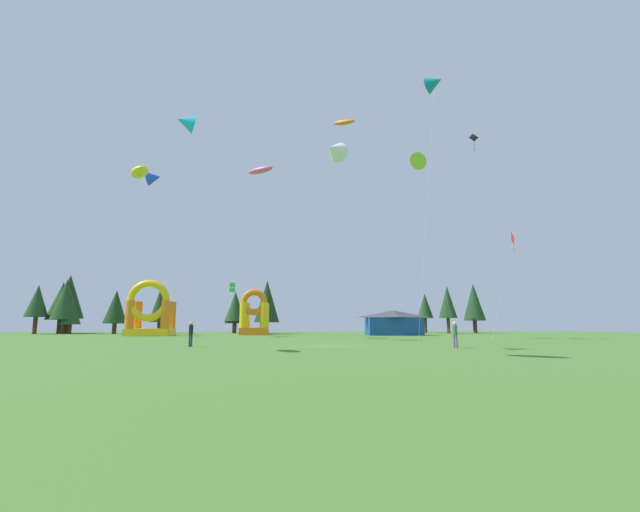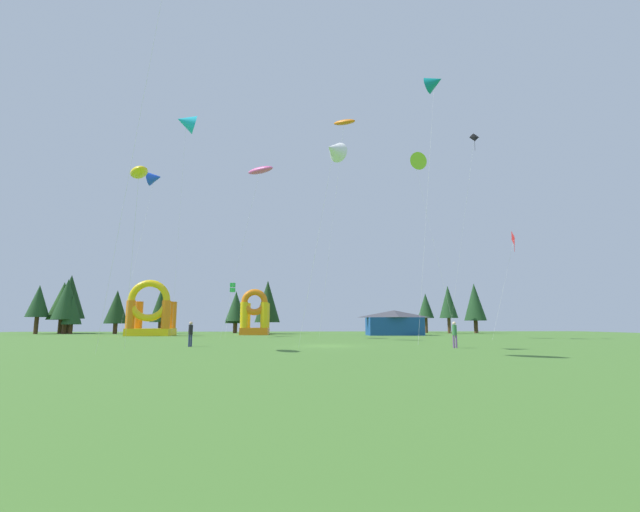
{
  "view_description": "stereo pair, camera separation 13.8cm",
  "coord_description": "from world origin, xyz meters",
  "views": [
    {
      "loc": [
        -2.65,
        -33.07,
        1.67
      ],
      "look_at": [
        0.0,
        9.13,
        8.29
      ],
      "focal_mm": 24.25,
      "sensor_mm": 36.0,
      "label": 1
    },
    {
      "loc": [
        -2.51,
        -33.07,
        1.67
      ],
      "look_at": [
        0.0,
        9.13,
        8.29
      ],
      "focal_mm": 24.25,
      "sensor_mm": 36.0,
      "label": 2
    }
  ],
  "objects": [
    {
      "name": "ground_plane",
      "position": [
        0.0,
        0.0,
        0.0
      ],
      "size": [
        120.0,
        120.0,
        0.0
      ],
      "primitive_type": "plane",
      "color": "#47752D"
    },
    {
      "name": "kite_green_box",
      "position": [
        -10.22,
        21.37,
        6.12
      ],
      "size": [
        0.69,
        2.78,
        6.69
      ],
      "color": "green",
      "rests_on": "ground_plane"
    },
    {
      "name": "kite_pink_parafoil",
      "position": [
        -6.28,
        11.6,
        17.94
      ],
      "size": [
        6.05,
        5.3,
        18.51
      ],
      "color": "#EA599E",
      "rests_on": "ground_plane"
    },
    {
      "name": "kite_yellow_parafoil",
      "position": [
        -12.65,
        -5.6,
        11.36
      ],
      "size": [
        2.48,
        4.82,
        11.93
      ],
      "color": "yellow",
      "rests_on": "ground_plane"
    },
    {
      "name": "kite_cyan_delta",
      "position": [
        -15.83,
        17.04,
        25.85
      ],
      "size": [
        3.13,
        5.58,
        27.19
      ],
      "color": "#19B7CC",
      "rests_on": "ground_plane"
    },
    {
      "name": "kite_black_diamond",
      "position": [
        22.49,
        22.82,
        27.14
      ],
      "size": [
        3.87,
        4.38,
        28.03
      ],
      "color": "black",
      "rests_on": "ground_plane"
    },
    {
      "name": "kite_red_diamond",
      "position": [
        22.46,
        13.7,
        11.15
      ],
      "size": [
        4.71,
        2.85,
        11.81
      ],
      "color": "red",
      "rests_on": "ground_plane"
    },
    {
      "name": "kite_white_delta",
      "position": [
        0.13,
        -4.71,
        13.6
      ],
      "size": [
        3.31,
        2.8,
        14.33
      ],
      "color": "white",
      "rests_on": "ground_plane"
    },
    {
      "name": "kite_orange_parafoil",
      "position": [
        3.41,
        16.33,
        26.01
      ],
      "size": [
        4.49,
        4.2,
        26.77
      ],
      "color": "orange",
      "rests_on": "ground_plane"
    },
    {
      "name": "kite_lime_delta",
      "position": [
        11.45,
        14.44,
        20.26
      ],
      "size": [
        5.48,
        2.39,
        21.38
      ],
      "color": "#8CD826",
      "rests_on": "ground_plane"
    },
    {
      "name": "kite_teal_delta",
      "position": [
        11.24,
        6.01,
        25.44
      ],
      "size": [
        5.17,
        6.03,
        26.41
      ],
      "color": "#0C7F7A",
      "rests_on": "ground_plane"
    },
    {
      "name": "kite_blue_delta",
      "position": [
        -21.69,
        24.64,
        21.3
      ],
      "size": [
        2.08,
        9.91,
        22.41
      ],
      "color": "blue",
      "rests_on": "ground_plane"
    },
    {
      "name": "person_left_edge",
      "position": [
        -10.07,
        -0.52,
        1.08
      ],
      "size": [
        0.44,
        0.44,
        1.82
      ],
      "rotation": [
        0.0,
        0.0,
        0.85
      ],
      "color": "navy",
      "rests_on": "ground_plane"
    },
    {
      "name": "person_midfield",
      "position": [
        8.61,
        -3.32,
        1.07
      ],
      "size": [
        0.43,
        0.43,
        1.81
      ],
      "rotation": [
        0.0,
        0.0,
        2.59
      ],
      "color": "#724C8C",
      "rests_on": "ground_plane"
    },
    {
      "name": "inflatable_red_slide",
      "position": [
        -8.4,
        33.01,
        2.51
      ],
      "size": [
        4.12,
        4.77,
        6.75
      ],
      "color": "orange",
      "rests_on": "ground_plane"
    },
    {
      "name": "inflatable_blue_arch",
      "position": [
        -22.31,
        28.25,
        2.86
      ],
      "size": [
        5.91,
        4.23,
        7.61
      ],
      "color": "yellow",
      "rests_on": "ground_plane"
    },
    {
      "name": "festival_tent",
      "position": [
        11.98,
        29.38,
        1.78
      ],
      "size": [
        7.76,
        4.27,
        3.57
      ],
      "color": "#19478C",
      "rests_on": "ground_plane"
    },
    {
      "name": "tree_row_0",
      "position": [
        -44.28,
        40.38,
        5.27
      ],
      "size": [
        3.51,
        3.51,
        7.95
      ],
      "color": "#4C331E",
      "rests_on": "ground_plane"
    },
    {
      "name": "tree_row_1",
      "position": [
        -42.13,
        45.94,
        6.34
      ],
      "size": [
        5.22,
        5.22,
        10.25
      ],
      "color": "#4C331E",
      "rests_on": "ground_plane"
    },
    {
      "name": "tree_row_2",
      "position": [
        -41.94,
        43.39,
        5.46
      ],
      "size": [
        4.73,
        4.73,
        8.71
      ],
      "color": "#4C331E",
      "rests_on": "ground_plane"
    },
    {
      "name": "tree_row_3",
      "position": [
        -39.96,
        40.68,
        5.6
      ],
      "size": [
        4.33,
        4.33,
        8.97
      ],
      "color": "#4C331E",
      "rests_on": "ground_plane"
    },
    {
      "name": "tree_row_4",
      "position": [
        -38.8,
        40.43,
        3.93
      ],
      "size": [
        3.03,
        3.03,
        6.4
      ],
      "color": "#4C331E",
      "rests_on": "ground_plane"
    },
    {
      "name": "tree_row_5",
      "position": [
        -31.69,
        40.24,
        4.37
      ],
      "size": [
        3.7,
        3.7,
        7.14
      ],
      "color": "#4C331E",
      "rests_on": "ground_plane"
    },
    {
      "name": "tree_row_6",
      "position": [
        -25.51,
        43.49,
        4.9
      ],
      "size": [
        3.55,
        3.55,
        7.97
      ],
      "color": "#4C331E",
      "rests_on": "ground_plane"
    },
    {
      "name": "tree_row_7",
      "position": [
        -12.94,
        44.9,
        3.77
      ],
      "size": [
        3.51,
        3.51,
        5.91
      ],
      "color": "#4C331E",
      "rests_on": "ground_plane"
    },
    {
      "name": "tree_row_8",
      "position": [
        -12.82,
        44.59,
        4.65
      ],
      "size": [
        3.62,
        3.62,
        7.33
      ],
      "color": "#4C331E",
      "rests_on": "ground_plane"
    },
    {
      "name": "tree_row_9",
      "position": [
        -7.04,
        41.12,
        5.38
      ],
      "size": [
        4.28,
        4.28,
        8.97
      ],
      "color": "#4C331E",
      "rests_on": "ground_plane"
    },
    {
      "name": "tree_row_10",
      "position": [
        21.42,
        44.78,
        4.82
      ],
      "size": [
        2.91,
        2.91,
        7.11
      ],
      "color": "#4C331E",
      "rests_on": "ground_plane"
    },
    {
      "name": "tree_row_11",
      "position": [
        24.31,
        41.08,
        5.35
      ],
      "size": [
        3.14,
        3.14,
        8.2
      ],
      "color": "#4C331E",
      "rests_on": "ground_plane"
    },
    {
      "name": "tree_row_12",
      "position": [
        29.7,
        42.64,
        5.46
      ],
      "size": [
        3.83,
        3.83,
        8.82
      ],
      "color": "#4C331E",
      "rests_on": "ground_plane"
    }
  ]
}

